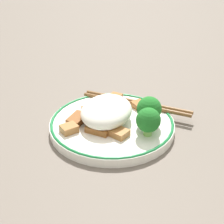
# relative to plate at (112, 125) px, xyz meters

# --- Properties ---
(ground_plane) EXTENTS (3.00, 3.00, 0.00)m
(ground_plane) POSITION_rel_plate_xyz_m (0.00, 0.00, -0.01)
(ground_plane) COLOR #665B51
(plate) EXTENTS (0.21, 0.21, 0.02)m
(plate) POSITION_rel_plate_xyz_m (0.00, 0.00, 0.00)
(plate) COLOR white
(plate) RESTS_ON ground_plane
(rice_mound) EXTENTS (0.11, 0.09, 0.04)m
(rice_mound) POSITION_rel_plate_xyz_m (-0.00, -0.01, 0.03)
(rice_mound) COLOR white
(rice_mound) RESTS_ON plate
(broccoli_back_left) EXTENTS (0.04, 0.04, 0.05)m
(broccoli_back_left) POSITION_rel_plate_xyz_m (0.02, 0.07, 0.03)
(broccoli_back_left) COLOR #7FB756
(broccoli_back_left) RESTS_ON plate
(broccoli_back_center) EXTENTS (0.04, 0.04, 0.05)m
(broccoli_back_center) POSITION_rel_plate_xyz_m (-0.01, 0.06, 0.04)
(broccoli_back_center) COLOR #7FB756
(broccoli_back_center) RESTS_ON plate
(meat_near_front) EXTENTS (0.04, 0.04, 0.01)m
(meat_near_front) POSITION_rel_plate_xyz_m (-0.02, -0.04, 0.01)
(meat_near_front) COLOR brown
(meat_near_front) RESTS_ON plate
(meat_near_left) EXTENTS (0.03, 0.04, 0.01)m
(meat_near_left) POSITION_rel_plate_xyz_m (0.04, 0.02, 0.01)
(meat_near_left) COLOR #9E6633
(meat_near_left) RESTS_ON plate
(meat_near_right) EXTENTS (0.03, 0.04, 0.01)m
(meat_near_right) POSITION_rel_plate_xyz_m (0.04, -0.01, 0.01)
(meat_near_right) COLOR brown
(meat_near_right) RESTS_ON plate
(meat_near_back) EXTENTS (0.03, 0.03, 0.01)m
(meat_near_back) POSITION_rel_plate_xyz_m (-0.06, 0.03, 0.01)
(meat_near_back) COLOR #995B28
(meat_near_back) RESTS_ON plate
(meat_on_rice_edge) EXTENTS (0.03, 0.03, 0.01)m
(meat_on_rice_edge) POSITION_rel_plate_xyz_m (0.05, -0.06, 0.01)
(meat_on_rice_edge) COLOR #9E6633
(meat_on_rice_edge) RESTS_ON plate
(meat_mid_left) EXTENTS (0.04, 0.03, 0.01)m
(meat_mid_left) POSITION_rel_plate_xyz_m (0.02, -0.06, 0.01)
(meat_mid_left) COLOR brown
(meat_mid_left) RESTS_ON plate
(meat_mid_right) EXTENTS (0.04, 0.03, 0.01)m
(meat_mid_right) POSITION_rel_plate_xyz_m (-0.07, -0.02, 0.01)
(meat_mid_right) COLOR #995B28
(meat_mid_right) RESTS_ON plate
(chopsticks) EXTENTS (0.04, 0.21, 0.01)m
(chopsticks) POSITION_rel_plate_xyz_m (-0.07, 0.03, 0.01)
(chopsticks) COLOR brown
(chopsticks) RESTS_ON plate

